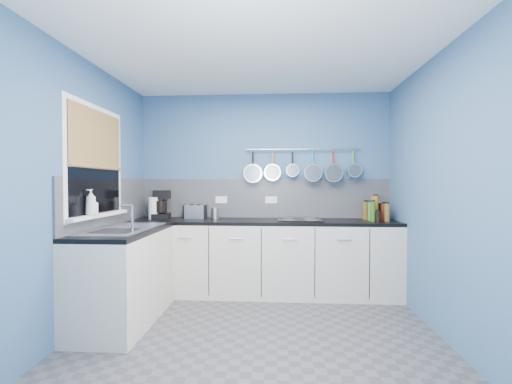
# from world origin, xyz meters

# --- Properties ---
(floor) EXTENTS (3.20, 3.00, 0.02)m
(floor) POSITION_xyz_m (0.00, 0.00, -0.01)
(floor) COLOR #47474C
(floor) RESTS_ON ground
(ceiling) EXTENTS (3.20, 3.00, 0.02)m
(ceiling) POSITION_xyz_m (0.00, 0.00, 2.51)
(ceiling) COLOR white
(ceiling) RESTS_ON ground
(wall_back) EXTENTS (3.20, 0.02, 2.50)m
(wall_back) POSITION_xyz_m (0.00, 1.51, 1.25)
(wall_back) COLOR #3A5E87
(wall_back) RESTS_ON ground
(wall_front) EXTENTS (3.20, 0.02, 2.50)m
(wall_front) POSITION_xyz_m (0.00, -1.51, 1.25)
(wall_front) COLOR #3A5E87
(wall_front) RESTS_ON ground
(wall_left) EXTENTS (0.02, 3.00, 2.50)m
(wall_left) POSITION_xyz_m (-1.61, 0.00, 1.25)
(wall_left) COLOR #3A5E87
(wall_left) RESTS_ON ground
(wall_right) EXTENTS (0.02, 3.00, 2.50)m
(wall_right) POSITION_xyz_m (1.61, 0.00, 1.25)
(wall_right) COLOR #3A5E87
(wall_right) RESTS_ON ground
(backsplash_back) EXTENTS (3.20, 0.02, 0.50)m
(backsplash_back) POSITION_xyz_m (0.00, 1.49, 1.15)
(backsplash_back) COLOR gray
(backsplash_back) RESTS_ON wall_back
(backsplash_left) EXTENTS (0.02, 1.80, 0.50)m
(backsplash_left) POSITION_xyz_m (-1.59, 0.60, 1.15)
(backsplash_left) COLOR gray
(backsplash_left) RESTS_ON wall_left
(cabinet_run_back) EXTENTS (3.20, 0.60, 0.86)m
(cabinet_run_back) POSITION_xyz_m (0.00, 1.20, 0.43)
(cabinet_run_back) COLOR beige
(cabinet_run_back) RESTS_ON ground
(worktop_back) EXTENTS (3.20, 0.60, 0.04)m
(worktop_back) POSITION_xyz_m (0.00, 1.20, 0.88)
(worktop_back) COLOR black
(worktop_back) RESTS_ON cabinet_run_back
(cabinet_run_left) EXTENTS (0.60, 1.20, 0.86)m
(cabinet_run_left) POSITION_xyz_m (-1.30, 0.30, 0.43)
(cabinet_run_left) COLOR beige
(cabinet_run_left) RESTS_ON ground
(worktop_left) EXTENTS (0.60, 1.20, 0.04)m
(worktop_left) POSITION_xyz_m (-1.30, 0.30, 0.88)
(worktop_left) COLOR black
(worktop_left) RESTS_ON cabinet_run_left
(window_frame) EXTENTS (0.01, 1.00, 1.10)m
(window_frame) POSITION_xyz_m (-1.58, 0.30, 1.55)
(window_frame) COLOR white
(window_frame) RESTS_ON wall_left
(window_glass) EXTENTS (0.01, 0.90, 1.00)m
(window_glass) POSITION_xyz_m (-1.57, 0.30, 1.55)
(window_glass) COLOR black
(window_glass) RESTS_ON wall_left
(bamboo_blind) EXTENTS (0.01, 0.90, 0.55)m
(bamboo_blind) POSITION_xyz_m (-1.56, 0.30, 1.77)
(bamboo_blind) COLOR olive
(bamboo_blind) RESTS_ON wall_left
(window_sill) EXTENTS (0.10, 0.98, 0.03)m
(window_sill) POSITION_xyz_m (-1.55, 0.30, 1.04)
(window_sill) COLOR white
(window_sill) RESTS_ON wall_left
(sink_unit) EXTENTS (0.50, 0.95, 0.01)m
(sink_unit) POSITION_xyz_m (-1.30, 0.30, 0.90)
(sink_unit) COLOR silver
(sink_unit) RESTS_ON worktop_left
(mixer_tap) EXTENTS (0.12, 0.08, 0.26)m
(mixer_tap) POSITION_xyz_m (-1.14, 0.12, 1.03)
(mixer_tap) COLOR silver
(mixer_tap) RESTS_ON worktop_left
(socket_left) EXTENTS (0.15, 0.01, 0.09)m
(socket_left) POSITION_xyz_m (-0.55, 1.48, 1.13)
(socket_left) COLOR white
(socket_left) RESTS_ON backsplash_back
(socket_right) EXTENTS (0.15, 0.01, 0.09)m
(socket_right) POSITION_xyz_m (0.10, 1.48, 1.13)
(socket_right) COLOR white
(socket_right) RESTS_ON backsplash_back
(pot_rail) EXTENTS (1.45, 0.02, 0.02)m
(pot_rail) POSITION_xyz_m (0.50, 1.45, 1.78)
(pot_rail) COLOR silver
(pot_rail) RESTS_ON wall_back
(soap_bottle_a) EXTENTS (0.12, 0.12, 0.24)m
(soap_bottle_a) POSITION_xyz_m (-1.53, 0.12, 1.17)
(soap_bottle_a) COLOR white
(soap_bottle_a) RESTS_ON window_sill
(soap_bottle_b) EXTENTS (0.10, 0.10, 0.17)m
(soap_bottle_b) POSITION_xyz_m (-1.53, 0.14, 1.14)
(soap_bottle_b) COLOR white
(soap_bottle_b) RESTS_ON window_sill
(paper_towel) EXTENTS (0.15, 0.15, 0.27)m
(paper_towel) POSITION_xyz_m (-1.35, 1.21, 1.04)
(paper_towel) COLOR white
(paper_towel) RESTS_ON worktop_back
(coffee_maker) EXTENTS (0.23, 0.25, 0.36)m
(coffee_maker) POSITION_xyz_m (-1.28, 1.26, 1.08)
(coffee_maker) COLOR black
(coffee_maker) RESTS_ON worktop_back
(toaster) EXTENTS (0.27, 0.16, 0.17)m
(toaster) POSITION_xyz_m (-0.86, 1.33, 0.98)
(toaster) COLOR silver
(toaster) RESTS_ON worktop_back
(canister) EXTENTS (0.11, 0.11, 0.13)m
(canister) POSITION_xyz_m (-0.60, 1.33, 0.97)
(canister) COLOR silver
(canister) RESTS_ON worktop_back
(hob) EXTENTS (0.53, 0.47, 0.01)m
(hob) POSITION_xyz_m (0.45, 1.22, 0.91)
(hob) COLOR black
(hob) RESTS_ON worktop_back
(pan_0) EXTENTS (0.23, 0.06, 0.42)m
(pan_0) POSITION_xyz_m (-0.13, 1.44, 1.57)
(pan_0) COLOR silver
(pan_0) RESTS_ON pot_rail
(pan_1) EXTENTS (0.21, 0.07, 0.40)m
(pan_1) POSITION_xyz_m (0.12, 1.44, 1.58)
(pan_1) COLOR silver
(pan_1) RESTS_ON pot_rail
(pan_2) EXTENTS (0.16, 0.08, 0.35)m
(pan_2) POSITION_xyz_m (0.37, 1.44, 1.60)
(pan_2) COLOR silver
(pan_2) RESTS_ON pot_rail
(pan_3) EXTENTS (0.23, 0.10, 0.42)m
(pan_3) POSITION_xyz_m (0.63, 1.44, 1.57)
(pan_3) COLOR silver
(pan_3) RESTS_ON pot_rail
(pan_4) EXTENTS (0.23, 0.12, 0.42)m
(pan_4) POSITION_xyz_m (0.88, 1.44, 1.57)
(pan_4) COLOR silver
(pan_4) RESTS_ON pot_rail
(pan_5) EXTENTS (0.17, 0.13, 0.36)m
(pan_5) POSITION_xyz_m (1.14, 1.44, 1.60)
(pan_5) COLOR silver
(pan_5) RESTS_ON pot_rail
(condiment_0) EXTENTS (0.06, 0.06, 0.18)m
(condiment_0) POSITION_xyz_m (1.44, 1.32, 0.99)
(condiment_0) COLOR black
(condiment_0) RESTS_ON worktop_back
(condiment_1) EXTENTS (0.07, 0.07, 0.28)m
(condiment_1) POSITION_xyz_m (1.37, 1.32, 1.04)
(condiment_1) COLOR olive
(condiment_1) RESTS_ON worktop_back
(condiment_2) EXTENTS (0.07, 0.07, 0.22)m
(condiment_2) POSITION_xyz_m (1.26, 1.32, 1.01)
(condiment_2) COLOR brown
(condiment_2) RESTS_ON worktop_back
(condiment_3) EXTENTS (0.06, 0.06, 0.20)m
(condiment_3) POSITION_xyz_m (1.44, 1.21, 1.00)
(condiment_3) COLOR #4C190C
(condiment_3) RESTS_ON worktop_back
(condiment_4) EXTENTS (0.07, 0.07, 0.29)m
(condiment_4) POSITION_xyz_m (1.35, 1.22, 1.05)
(condiment_4) COLOR #8C5914
(condiment_4) RESTS_ON worktop_back
(condiment_5) EXTENTS (0.05, 0.05, 0.22)m
(condiment_5) POSITION_xyz_m (1.29, 1.22, 1.01)
(condiment_5) COLOR #3F721E
(condiment_5) RESTS_ON worktop_back
(condiment_6) EXTENTS (0.06, 0.06, 0.21)m
(condiment_6) POSITION_xyz_m (1.46, 1.13, 1.00)
(condiment_6) COLOR brown
(condiment_6) RESTS_ON worktop_back
(condiment_7) EXTENTS (0.07, 0.07, 0.12)m
(condiment_7) POSITION_xyz_m (1.35, 1.10, 0.96)
(condiment_7) COLOR black
(condiment_7) RESTS_ON worktop_back
(condiment_8) EXTENTS (0.05, 0.05, 0.23)m
(condiment_8) POSITION_xyz_m (1.29, 1.11, 1.02)
(condiment_8) COLOR #265919
(condiment_8) RESTS_ON worktop_back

